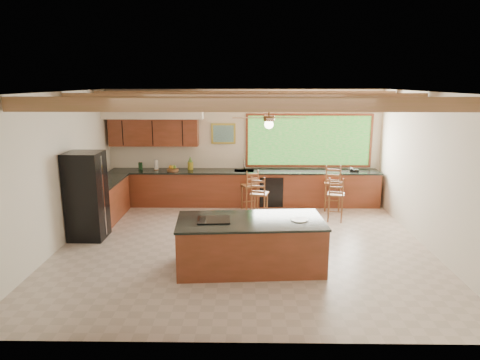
{
  "coord_description": "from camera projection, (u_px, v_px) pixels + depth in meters",
  "views": [
    {
      "loc": [
        0.05,
        -8.0,
        3.19
      ],
      "look_at": [
        -0.08,
        0.8,
        1.16
      ],
      "focal_mm": 32.0,
      "sensor_mm": 36.0,
      "label": 1
    }
  ],
  "objects": [
    {
      "name": "bar_stool_b",
      "position": [
        250.0,
        186.0,
        10.7
      ],
      "size": [
        0.49,
        0.49,
        1.05
      ],
      "rotation": [
        0.0,
        0.0,
        0.4
      ],
      "color": "brown",
      "rests_on": "ground"
    },
    {
      "name": "bar_stool_a",
      "position": [
        260.0,
        195.0,
        9.87
      ],
      "size": [
        0.47,
        0.47,
        1.08
      ],
      "rotation": [
        0.0,
        0.0,
        -0.25
      ],
      "color": "brown",
      "rests_on": "ground"
    },
    {
      "name": "room_shell",
      "position": [
        235.0,
        131.0,
        8.65
      ],
      "size": [
        7.27,
        6.54,
        3.02
      ],
      "color": "beige",
      "rests_on": "ground"
    },
    {
      "name": "island",
      "position": [
        250.0,
        244.0,
        7.43
      ],
      "size": [
        2.59,
        1.35,
        0.89
      ],
      "rotation": [
        0.0,
        0.0,
        0.07
      ],
      "color": "brown",
      "rests_on": "ground"
    },
    {
      "name": "refrigerator",
      "position": [
        86.0,
        196.0,
        8.75
      ],
      "size": [
        0.72,
        0.69,
        1.81
      ],
      "rotation": [
        0.0,
        0.0,
        -0.01
      ],
      "color": "black",
      "rests_on": "ground"
    },
    {
      "name": "counter_run",
      "position": [
        212.0,
        191.0,
        10.88
      ],
      "size": [
        7.12,
        3.1,
        1.27
      ],
      "color": "brown",
      "rests_on": "ground"
    },
    {
      "name": "bar_stool_d",
      "position": [
        333.0,
        184.0,
        10.65
      ],
      "size": [
        0.5,
        0.5,
        1.19
      ],
      "rotation": [
        0.0,
        0.0,
        -0.2
      ],
      "color": "brown",
      "rests_on": "ground"
    },
    {
      "name": "bar_stool_c",
      "position": [
        336.0,
        195.0,
        9.85
      ],
      "size": [
        0.46,
        0.46,
        1.06
      ],
      "rotation": [
        0.0,
        0.0,
        -0.23
      ],
      "color": "brown",
      "rests_on": "ground"
    },
    {
      "name": "ground",
      "position": [
        243.0,
        246.0,
        8.51
      ],
      "size": [
        7.2,
        7.2,
        0.0
      ],
      "primitive_type": "plane",
      "color": "beige",
      "rests_on": "ground"
    }
  ]
}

